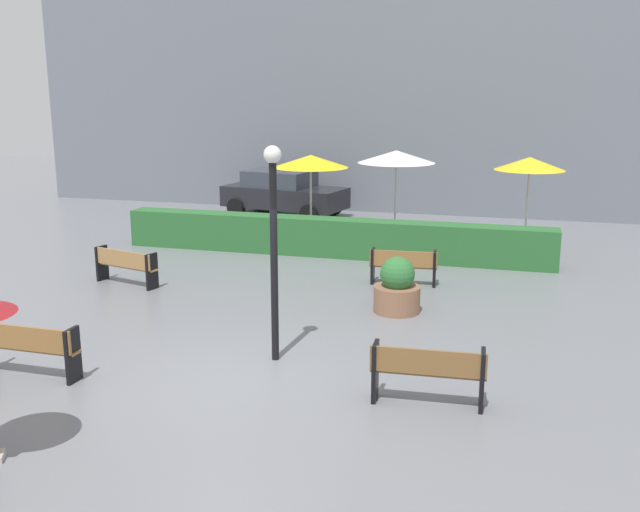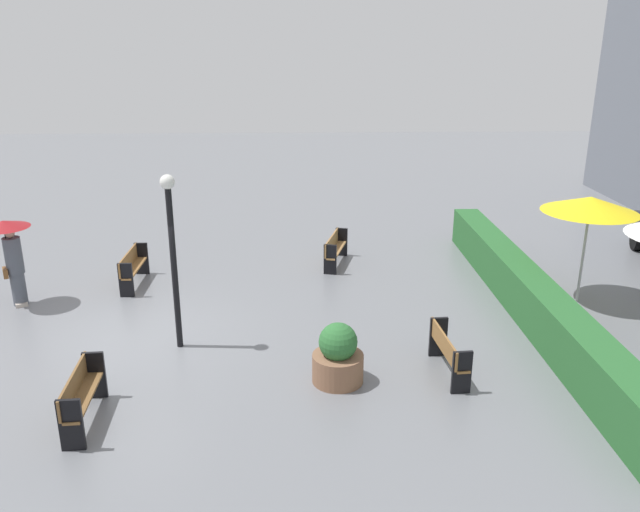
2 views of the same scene
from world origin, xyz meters
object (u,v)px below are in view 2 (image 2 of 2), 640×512
at_px(bench_far_left, 335,248).
at_px(bench_near_left, 132,266).
at_px(bench_near_right, 81,394).
at_px(pedestrian_with_umbrella, 10,248).
at_px(bench_back_row, 448,350).
at_px(patio_umbrella_yellow, 590,205).
at_px(planter_pot, 338,357).
at_px(lamp_post, 172,243).

relative_size(bench_far_left, bench_near_left, 0.99).
height_order(bench_near_right, pedestrian_with_umbrella, pedestrian_with_umbrella).
xyz_separation_m(bench_near_left, bench_back_row, (4.68, 6.81, -0.03)).
height_order(bench_far_left, patio_umbrella_yellow, patio_umbrella_yellow).
relative_size(bench_back_row, planter_pot, 1.36).
bearing_deg(bench_near_left, lamp_post, 26.85).
bearing_deg(bench_near_right, pedestrian_with_umbrella, -148.16).
xyz_separation_m(bench_far_left, pedestrian_with_umbrella, (2.50, -7.47, 0.90)).
bearing_deg(planter_pot, lamp_post, -115.71).
bearing_deg(bench_far_left, pedestrian_with_umbrella, -71.45).
bearing_deg(planter_pot, bench_back_row, 95.79).
distance_m(bench_back_row, patio_umbrella_yellow, 5.39).
bearing_deg(lamp_post, bench_far_left, 144.60).
bearing_deg(pedestrian_with_umbrella, bench_near_right, 31.84).
bearing_deg(bench_back_row, pedestrian_with_umbrella, -110.95).
xyz_separation_m(bench_back_row, planter_pot, (0.20, -2.01, 0.01)).
relative_size(bench_back_row, pedestrian_with_umbrella, 0.75).
bearing_deg(bench_back_row, bench_far_left, -164.15).
xyz_separation_m(bench_near_right, lamp_post, (-2.62, 1.08, 1.65)).
bearing_deg(pedestrian_with_umbrella, lamp_post, 61.32).
height_order(bench_near_left, bench_back_row, bench_near_left).
xyz_separation_m(bench_far_left, bench_near_right, (7.36, -4.45, 0.03)).
bearing_deg(bench_far_left, bench_back_row, 15.85).
distance_m(bench_near_left, planter_pot, 6.85).
height_order(pedestrian_with_umbrella, lamp_post, lamp_post).
bearing_deg(lamp_post, pedestrian_with_umbrella, -118.68).
bearing_deg(pedestrian_with_umbrella, bench_back_row, 69.05).
distance_m(pedestrian_with_umbrella, lamp_post, 4.73).
relative_size(planter_pot, patio_umbrella_yellow, 0.45).
height_order(bench_near_right, bench_near_left, bench_near_right).
xyz_separation_m(bench_near_right, bench_back_row, (-1.35, 6.16, -0.04)).
distance_m(bench_far_left, planter_pot, 6.23).
distance_m(bench_near_right, bench_back_row, 6.30).
distance_m(bench_near_left, patio_umbrella_yellow, 10.89).
distance_m(bench_back_row, planter_pot, 2.02).
xyz_separation_m(bench_far_left, patio_umbrella_yellow, (2.72, 5.55, 1.84)).
xyz_separation_m(bench_near_right, patio_umbrella_yellow, (-4.65, 10.00, 1.80)).
relative_size(bench_far_left, patio_umbrella_yellow, 0.67).
relative_size(bench_near_right, lamp_post, 0.46).
bearing_deg(bench_back_row, bench_near_right, -77.67).
xyz_separation_m(bench_back_row, pedestrian_with_umbrella, (-3.51, -9.17, 0.91)).
bearing_deg(bench_near_right, patio_umbrella_yellow, 114.92).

